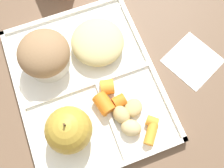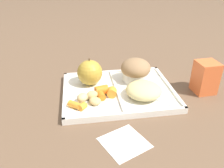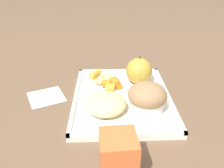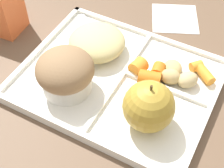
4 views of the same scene
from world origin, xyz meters
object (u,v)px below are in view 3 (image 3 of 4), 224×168
(green_apple, at_px, (139,71))
(plastic_fork, at_px, (97,118))
(lunch_tray, at_px, (122,98))
(milk_carton, at_px, (118,160))
(bran_muffin, at_px, (147,98))

(green_apple, distance_m, plastic_fork, 0.22)
(lunch_tray, xyz_separation_m, milk_carton, (0.26, -0.03, 0.04))
(green_apple, distance_m, bran_muffin, 0.15)
(plastic_fork, bearing_deg, lunch_tray, 145.89)
(plastic_fork, height_order, milk_carton, milk_carton)
(lunch_tray, bearing_deg, milk_carton, -5.55)
(lunch_tray, height_order, bran_muffin, bran_muffin)
(bran_muffin, bearing_deg, plastic_fork, -76.36)
(green_apple, relative_size, bran_muffin, 0.91)
(lunch_tray, distance_m, milk_carton, 0.27)
(lunch_tray, height_order, green_apple, green_apple)
(green_apple, height_order, milk_carton, same)
(lunch_tray, relative_size, milk_carton, 3.36)
(bran_muffin, relative_size, plastic_fork, 0.82)
(plastic_fork, bearing_deg, green_apple, 145.39)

